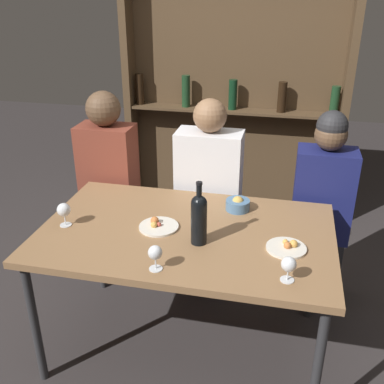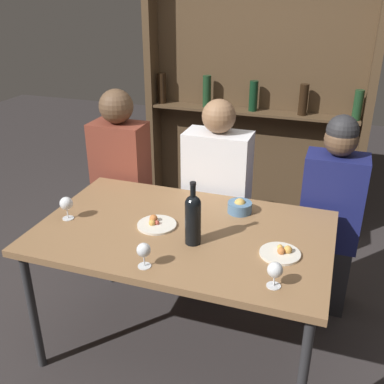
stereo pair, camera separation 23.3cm
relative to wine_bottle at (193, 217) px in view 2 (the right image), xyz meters
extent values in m
plane|color=#332D2D|center=(-0.09, 0.10, -0.89)|extent=(10.00, 10.00, 0.00)
cube|color=olive|center=(-0.09, 0.10, -0.16)|extent=(1.48, 0.92, 0.04)
cylinder|color=#2D2D30|center=(-0.77, -0.30, -0.53)|extent=(0.04, 0.04, 0.72)
cylinder|color=#2D2D30|center=(0.59, -0.30, -0.53)|extent=(0.04, 0.04, 0.72)
cylinder|color=#2D2D30|center=(-0.77, 0.50, -0.53)|extent=(0.04, 0.04, 0.72)
cylinder|color=#2D2D30|center=(0.59, 0.50, -0.53)|extent=(0.04, 0.04, 0.72)
cube|color=#4C3823|center=(-0.09, 1.84, 0.19)|extent=(1.73, 0.02, 2.16)
cube|color=#4C3823|center=(-0.95, 1.74, 0.19)|extent=(0.06, 0.18, 2.16)
cube|color=#4C3823|center=(0.78, 1.74, 0.19)|extent=(0.06, 0.18, 2.16)
cube|color=#4C3823|center=(-0.09, 1.74, 0.06)|extent=(1.65, 0.18, 0.02)
cylinder|color=black|center=(-0.87, 1.74, 0.19)|extent=(0.07, 0.07, 0.25)
cylinder|color=#19381E|center=(-0.47, 1.74, 0.19)|extent=(0.07, 0.07, 0.26)
cylinder|color=black|center=(-0.09, 1.74, 0.18)|extent=(0.07, 0.07, 0.24)
cylinder|color=black|center=(0.30, 1.74, 0.18)|extent=(0.07, 0.07, 0.24)
cylinder|color=#19381E|center=(0.70, 1.73, 0.18)|extent=(0.07, 0.07, 0.22)
cylinder|color=black|center=(0.00, 0.00, -0.03)|extent=(0.08, 0.08, 0.21)
sphere|color=black|center=(0.00, 0.00, 0.07)|extent=(0.08, 0.08, 0.08)
cylinder|color=black|center=(0.00, 0.00, 0.12)|extent=(0.03, 0.03, 0.10)
cylinder|color=black|center=(0.00, 0.00, 0.17)|extent=(0.03, 0.03, 0.01)
cylinder|color=silver|center=(0.43, -0.22, -0.14)|extent=(0.06, 0.06, 0.00)
cylinder|color=silver|center=(0.43, -0.22, -0.11)|extent=(0.01, 0.01, 0.06)
sphere|color=silver|center=(0.43, -0.22, -0.06)|extent=(0.07, 0.07, 0.07)
cylinder|color=silver|center=(-0.14, -0.26, -0.14)|extent=(0.06, 0.06, 0.00)
cylinder|color=silver|center=(-0.14, -0.26, -0.10)|extent=(0.01, 0.01, 0.06)
sphere|color=silver|center=(-0.14, -0.26, -0.05)|extent=(0.06, 0.06, 0.06)
cylinder|color=silver|center=(-0.71, 0.02, -0.14)|extent=(0.06, 0.06, 0.00)
cylinder|color=silver|center=(-0.71, 0.02, -0.10)|extent=(0.01, 0.01, 0.07)
sphere|color=silver|center=(-0.71, 0.02, -0.05)|extent=(0.07, 0.07, 0.07)
cylinder|color=silver|center=(0.41, 0.03, -0.13)|extent=(0.19, 0.19, 0.01)
sphere|color=gold|center=(0.45, 0.05, -0.12)|extent=(0.04, 0.04, 0.04)
sphere|color=gold|center=(0.41, 0.06, -0.12)|extent=(0.03, 0.03, 0.03)
sphere|color=#C67038|center=(0.42, 0.03, -0.12)|extent=(0.04, 0.04, 0.04)
cylinder|color=silver|center=(-0.23, 0.10, -0.13)|extent=(0.20, 0.20, 0.01)
sphere|color=#C67038|center=(-0.26, 0.12, -0.11)|extent=(0.04, 0.04, 0.04)
sphere|color=gold|center=(-0.25, 0.08, -0.12)|extent=(0.03, 0.03, 0.03)
sphere|color=#B74C3D|center=(-0.23, 0.09, -0.12)|extent=(0.02, 0.02, 0.02)
cylinder|color=#4C7299|center=(0.14, 0.38, -0.11)|extent=(0.13, 0.13, 0.06)
sphere|color=gold|center=(0.14, 0.38, -0.09)|extent=(0.06, 0.06, 0.06)
cube|color=#26262B|center=(-0.76, 0.73, -0.67)|extent=(0.32, 0.22, 0.45)
cube|color=brown|center=(-0.76, 0.73, -0.13)|extent=(0.36, 0.22, 0.63)
sphere|color=brown|center=(-0.76, 0.73, 0.29)|extent=(0.22, 0.22, 0.22)
cube|color=#26262B|center=(-0.09, 0.73, -0.67)|extent=(0.36, 0.22, 0.45)
cube|color=white|center=(-0.09, 0.73, -0.13)|extent=(0.40, 0.22, 0.63)
sphere|color=#8C6647|center=(-0.09, 0.73, 0.29)|extent=(0.20, 0.20, 0.20)
cube|color=#26262B|center=(0.61, 0.73, -0.67)|extent=(0.31, 0.22, 0.45)
cube|color=navy|center=(0.61, 0.73, -0.16)|extent=(0.35, 0.22, 0.57)
sphere|color=brown|center=(0.61, 0.73, 0.22)|extent=(0.19, 0.19, 0.19)
sphere|color=#262628|center=(0.61, 0.73, 0.27)|extent=(0.18, 0.18, 0.18)
camera|label=1|loc=(0.37, -1.82, 1.00)|focal=42.00mm
camera|label=2|loc=(0.60, -1.76, 1.00)|focal=42.00mm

